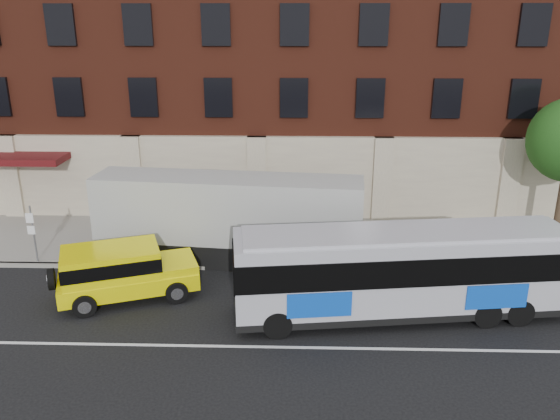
{
  "coord_description": "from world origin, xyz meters",
  "views": [
    {
      "loc": [
        1.86,
        -13.99,
        9.37
      ],
      "look_at": [
        1.29,
        5.5,
        2.67
      ],
      "focal_mm": 35.64,
      "sensor_mm": 36.0,
      "label": 1
    }
  ],
  "objects_px": {
    "sign_pole": "(33,232)",
    "yellow_suv": "(121,270)",
    "city_bus": "(402,269)",
    "shipping_container": "(228,220)"
  },
  "relations": [
    {
      "from": "sign_pole",
      "to": "yellow_suv",
      "type": "bearing_deg",
      "value": -31.71
    },
    {
      "from": "city_bus",
      "to": "yellow_suv",
      "type": "relative_size",
      "value": 2.18
    },
    {
      "from": "sign_pole",
      "to": "shipping_container",
      "type": "bearing_deg",
      "value": 5.26
    },
    {
      "from": "sign_pole",
      "to": "shipping_container",
      "type": "height_order",
      "value": "shipping_container"
    },
    {
      "from": "sign_pole",
      "to": "shipping_container",
      "type": "distance_m",
      "value": 7.71
    },
    {
      "from": "yellow_suv",
      "to": "shipping_container",
      "type": "xyz_separation_m",
      "value": [
        3.4,
        3.35,
        0.65
      ]
    },
    {
      "from": "shipping_container",
      "to": "city_bus",
      "type": "bearing_deg",
      "value": -34.53
    },
    {
      "from": "yellow_suv",
      "to": "shipping_container",
      "type": "bearing_deg",
      "value": 44.62
    },
    {
      "from": "yellow_suv",
      "to": "shipping_container",
      "type": "distance_m",
      "value": 4.82
    },
    {
      "from": "city_bus",
      "to": "shipping_container",
      "type": "distance_m",
      "value": 7.52
    }
  ]
}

